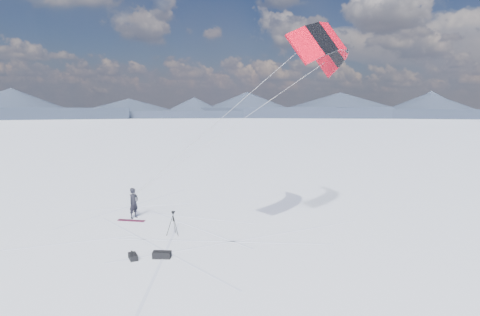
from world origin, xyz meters
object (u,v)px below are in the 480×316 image
Objects in this scene: snowkiter at (134,218)px; gear_bag_b at (133,256)px; snowboard at (131,221)px; tripod at (173,219)px; gear_bag_a at (162,255)px.

gear_bag_b is (4.89, -4.66, 0.13)m from snowkiter.
snowboard is 2.27× the size of gear_bag_b.
tripod is (4.11, -1.20, 0.81)m from snowkiter.
tripod reaches higher than gear_bag_b.
snowkiter is 7.01m from gear_bag_a.
snowboard is 3.93m from tripod.
tripod is (3.79, -0.69, 0.78)m from snowboard.
snowboard is (0.32, -0.51, 0.02)m from snowkiter.
gear_bag_a is at bearing -51.90° from tripod.
tripod is at bearing -31.71° from snowboard.
tripod is 1.46× the size of gear_bag_a.
gear_bag_a reaches higher than snowboard.
gear_bag_a is (5.51, -3.38, 0.13)m from snowboard.
gear_bag_b is at bearing -71.70° from tripod.
snowkiter is 1.13× the size of snowboard.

